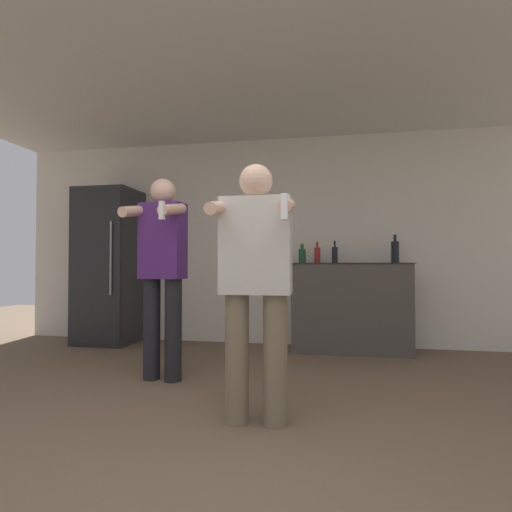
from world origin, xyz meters
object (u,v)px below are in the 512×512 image
bottle_short_whiskey (302,255)px  person_woman_foreground (256,278)px  refrigerator (109,266)px  bottle_amber_bourbon (317,254)px  bottle_dark_rum (395,251)px  person_man_side (162,266)px  bottle_tall_gin (335,254)px

bottle_short_whiskey → person_woman_foreground: size_ratio=0.15×
refrigerator → bottle_short_whiskey: refrigerator is taller
bottle_amber_bourbon → person_woman_foreground: size_ratio=0.15×
bottle_dark_rum → bottle_amber_bourbon: bottle_dark_rum is taller
refrigerator → bottle_short_whiskey: bearing=1.6°
person_woman_foreground → person_man_side: (-0.95, 0.77, 0.07)m
refrigerator → bottle_dark_rum: refrigerator is taller
person_man_side → person_woman_foreground: bearing=-39.2°
bottle_dark_rum → bottle_short_whiskey: bearing=180.0°
bottle_short_whiskey → bottle_dark_rum: (1.04, 0.00, 0.04)m
bottle_tall_gin → person_man_side: bearing=-134.8°
bottle_short_whiskey → bottle_dark_rum: size_ratio=0.72×
bottle_tall_gin → bottle_short_whiskey: size_ratio=1.11×
bottle_short_whiskey → person_man_side: 1.84m
bottle_tall_gin → person_woman_foreground: size_ratio=0.17×
bottle_short_whiskey → bottle_dark_rum: 1.04m
bottle_short_whiskey → person_man_side: bearing=-126.5°
bottle_dark_rum → person_woman_foreground: 2.55m
bottle_amber_bourbon → person_man_side: size_ratio=0.14×
bottle_dark_rum → bottle_amber_bourbon: (-0.86, 0.00, -0.04)m
person_woman_foreground → person_man_side: 1.23m
bottle_dark_rum → person_woman_foreground: size_ratio=0.21×
bottle_tall_gin → person_woman_foreground: person_woman_foreground is taller
person_man_side → refrigerator: bearing=133.3°
refrigerator → bottle_dark_rum: size_ratio=5.61×
bottle_amber_bourbon → person_man_side: 1.95m
bottle_dark_rum → person_woman_foreground: bearing=-117.7°
bottle_amber_bourbon → bottle_short_whiskey: bearing=180.0°
bottle_dark_rum → person_man_side: (-2.13, -1.48, -0.17)m
bottle_tall_gin → bottle_short_whiskey: (-0.37, 0.00, -0.00)m
bottle_short_whiskey → bottle_amber_bourbon: same height
bottle_tall_gin → person_man_side: size_ratio=0.16×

